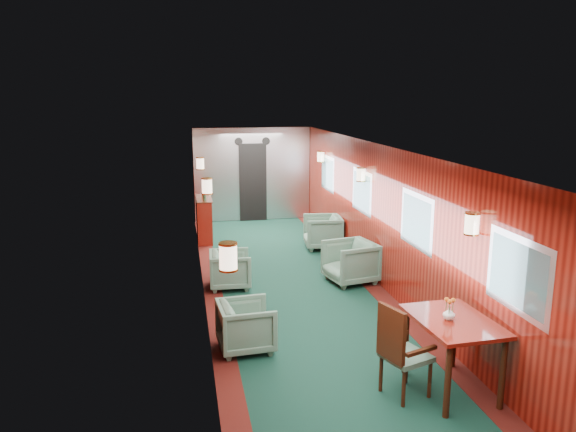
% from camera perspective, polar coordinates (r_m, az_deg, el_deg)
% --- Properties ---
extents(room, '(12.00, 12.10, 2.40)m').
position_cam_1_polar(room, '(8.67, 1.24, 1.74)').
color(room, '#0D3225').
rests_on(room, ground).
extents(bulkhead, '(2.98, 0.17, 2.39)m').
position_cam_1_polar(bulkhead, '(14.50, -3.63, 4.20)').
color(bulkhead, silver).
rests_on(bulkhead, ground).
extents(windows_right, '(0.02, 8.60, 0.80)m').
position_cam_1_polar(windows_right, '(9.36, 9.87, 1.19)').
color(windows_right, silver).
rests_on(windows_right, ground).
extents(wall_sconces, '(2.97, 7.97, 0.25)m').
position_cam_1_polar(wall_sconces, '(9.19, 0.51, 3.33)').
color(wall_sconces, '#FFEBC6').
rests_on(wall_sconces, ground).
extents(dining_table, '(0.84, 1.16, 0.84)m').
position_cam_1_polar(dining_table, '(6.48, 16.41, -11.12)').
color(dining_table, maroon).
rests_on(dining_table, ground).
extents(side_chair, '(0.59, 0.60, 1.05)m').
position_cam_1_polar(side_chair, '(6.27, 11.25, -13.01)').
color(side_chair, '#1F4A3D').
rests_on(side_chair, ground).
extents(credenza, '(0.34, 1.08, 1.25)m').
position_cam_1_polar(credenza, '(12.67, -8.53, -0.28)').
color(credenza, maroon).
rests_on(credenza, ground).
extents(flower_vase, '(0.15, 0.15, 0.14)m').
position_cam_1_polar(flower_vase, '(6.38, 16.04, -9.52)').
color(flower_vase, silver).
rests_on(flower_vase, dining_table).
extents(armchair_left_near, '(0.75, 0.73, 0.64)m').
position_cam_1_polar(armchair_left_near, '(7.33, -4.27, -11.09)').
color(armchair_left_near, '#1F4A3D').
rests_on(armchair_left_near, ground).
extents(armchair_left_far, '(0.72, 0.70, 0.63)m').
position_cam_1_polar(armchair_left_far, '(9.59, -5.88, -5.43)').
color(armchair_left_far, '#1F4A3D').
rests_on(armchair_left_far, ground).
extents(armchair_right_near, '(0.95, 0.93, 0.73)m').
position_cam_1_polar(armchair_right_near, '(9.83, 6.35, -4.67)').
color(armchair_right_near, '#1F4A3D').
rests_on(armchair_right_near, ground).
extents(armchair_right_far, '(0.85, 0.83, 0.71)m').
position_cam_1_polar(armchair_right_far, '(11.94, 3.54, -1.63)').
color(armchair_right_far, '#1F4A3D').
rests_on(armchair_right_far, ground).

